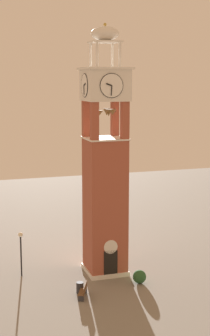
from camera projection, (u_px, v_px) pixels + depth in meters
ground at (105, 271)px, 40.44m from camera, size 80.00×80.00×0.00m
clock_tower at (105, 174)px, 39.03m from camera, size 3.53×3.53×19.37m
park_bench at (83, 291)px, 35.62m from camera, size 1.05×1.64×0.95m
lamp_post at (21, 246)px, 39.09m from camera, size 0.36×0.36×3.57m
trash_bin at (80, 288)px, 36.35m from camera, size 0.52×0.52×0.80m
shrub_near_entry at (139, 277)px, 38.08m from camera, size 1.02×1.02×1.01m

